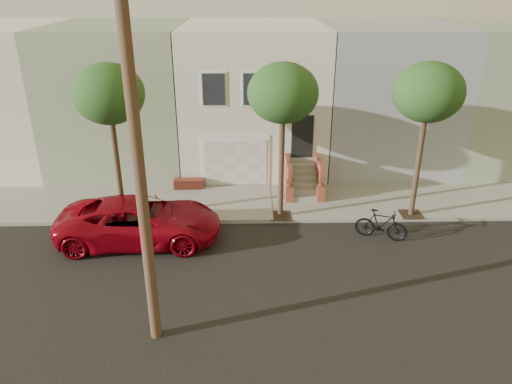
{
  "coord_description": "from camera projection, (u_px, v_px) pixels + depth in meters",
  "views": [
    {
      "loc": [
        -0.44,
        -14.08,
        9.27
      ],
      "look_at": [
        -0.04,
        3.0,
        1.65
      ],
      "focal_mm": 33.88,
      "sensor_mm": 36.0,
      "label": 1
    }
  ],
  "objects": [
    {
      "name": "house_row",
      "position": [
        253.0,
        94.0,
        25.37
      ],
      "size": [
        33.1,
        11.7,
        7.0
      ],
      "color": "beige",
      "rests_on": "sidewalk"
    },
    {
      "name": "motorcycle",
      "position": [
        381.0,
        224.0,
        18.49
      ],
      "size": [
        2.05,
        1.25,
        1.19
      ],
      "primitive_type": "imported",
      "rotation": [
        0.0,
        0.0,
        1.19
      ],
      "color": "black",
      "rests_on": "ground"
    },
    {
      "name": "sidewalk",
      "position": [
        256.0,
        203.0,
        21.49
      ],
      "size": [
        40.0,
        3.7,
        0.15
      ],
      "primitive_type": "cube",
      "color": "gray",
      "rests_on": "ground"
    },
    {
      "name": "ground",
      "position": [
        259.0,
        271.0,
        16.64
      ],
      "size": [
        90.0,
        90.0,
        0.0
      ],
      "primitive_type": "plane",
      "color": "black",
      "rests_on": "ground"
    },
    {
      "name": "tree_right",
      "position": [
        428.0,
        93.0,
        18.2
      ],
      "size": [
        2.7,
        2.57,
        6.3
      ],
      "color": "#2D2116",
      "rests_on": "sidewalk"
    },
    {
      "name": "tree_mid",
      "position": [
        283.0,
        94.0,
        18.08
      ],
      "size": [
        2.7,
        2.57,
        6.3
      ],
      "color": "#2D2116",
      "rests_on": "sidewalk"
    },
    {
      "name": "pickup_truck",
      "position": [
        140.0,
        221.0,
        18.23
      ],
      "size": [
        6.1,
        2.9,
        1.68
      ],
      "primitive_type": "imported",
      "rotation": [
        0.0,
        0.0,
        1.59
      ],
      "color": "maroon",
      "rests_on": "ground"
    },
    {
      "name": "tree_left",
      "position": [
        109.0,
        95.0,
        17.94
      ],
      "size": [
        2.7,
        2.57,
        6.3
      ],
      "color": "#2D2116",
      "rests_on": "sidewalk"
    }
  ]
}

